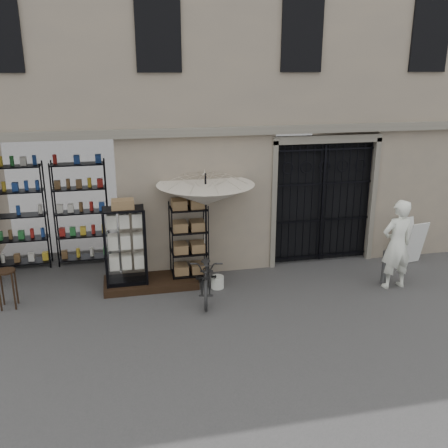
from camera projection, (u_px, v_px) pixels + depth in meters
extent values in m
plane|color=black|center=(278.00, 307.00, 9.93)|extent=(80.00, 80.00, 0.00)
cube|color=gray|center=(233.00, 69.00, 12.29)|extent=(14.00, 4.00, 9.00)
cube|color=black|center=(49.00, 210.00, 11.16)|extent=(3.00, 1.70, 3.00)
cube|color=black|center=(51.00, 215.00, 11.69)|extent=(2.70, 0.50, 2.50)
cube|color=black|center=(320.00, 200.00, 11.96)|extent=(2.50, 0.06, 3.00)
cube|color=black|center=(322.00, 204.00, 11.82)|extent=(0.05, 0.05, 2.80)
cube|color=black|center=(151.00, 282.00, 10.86)|extent=(2.00, 0.90, 0.15)
cube|color=black|center=(127.00, 280.00, 10.69)|extent=(0.86, 0.57, 0.09)
cube|color=silver|center=(127.00, 250.00, 10.23)|extent=(0.76, 0.07, 1.53)
cube|color=silver|center=(126.00, 250.00, 10.49)|extent=(0.72, 0.42, 1.28)
cube|color=olive|center=(123.00, 206.00, 10.20)|extent=(0.48, 0.38, 0.18)
cube|color=black|center=(189.00, 242.00, 10.92)|extent=(0.88, 0.72, 1.77)
cube|color=olive|center=(189.00, 245.00, 10.94)|extent=(0.75, 0.59, 1.33)
cylinder|color=black|center=(206.00, 229.00, 10.72)|extent=(0.05, 0.05, 2.45)
imported|color=beige|center=(206.00, 189.00, 10.45)|extent=(2.12, 2.15, 1.65)
cylinder|color=beige|center=(217.00, 282.00, 10.74)|extent=(0.28, 0.28, 0.27)
imported|color=black|center=(207.00, 296.00, 10.37)|extent=(0.80, 1.06, 1.81)
cylinder|color=black|center=(5.00, 271.00, 9.68)|extent=(0.44, 0.44, 0.04)
cube|color=black|center=(8.00, 289.00, 9.80)|extent=(0.33, 0.33, 0.77)
cylinder|color=slate|center=(385.00, 267.00, 10.88)|extent=(0.17, 0.17, 0.77)
imported|color=white|center=(392.00, 287.00, 10.83)|extent=(0.88, 2.00, 0.47)
cube|color=silver|center=(416.00, 243.00, 11.89)|extent=(0.53, 0.34, 1.05)
cube|color=silver|center=(406.00, 239.00, 12.17)|extent=(0.53, 0.34, 1.05)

